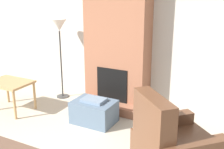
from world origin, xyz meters
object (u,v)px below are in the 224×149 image
ottoman (94,111)px  side_table (10,85)px  floor_lamp_left (59,31)px  armchair (172,149)px

ottoman → side_table: 1.66m
ottoman → floor_lamp_left: 1.81m
armchair → side_table: size_ratio=1.61×
side_table → floor_lamp_left: (0.43, 0.98, 0.89)m
ottoman → floor_lamp_left: bearing=149.5°
ottoman → side_table: size_ratio=0.89×
ottoman → armchair: bearing=-24.3°
floor_lamp_left → ottoman: bearing=-30.5°
ottoman → armchair: 1.66m
armchair → ottoman: bearing=20.0°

